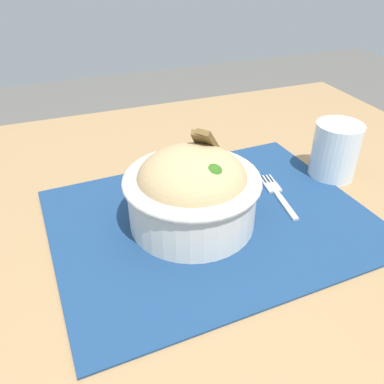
% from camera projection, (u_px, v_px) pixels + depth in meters
% --- Properties ---
extents(table, '(1.09, 0.88, 0.70)m').
position_uv_depth(table, '(196.00, 246.00, 0.63)').
color(table, '#99754C').
rests_on(table, ground_plane).
extents(placemat, '(0.46, 0.36, 0.00)m').
position_uv_depth(placemat, '(212.00, 219.00, 0.58)').
color(placemat, navy).
rests_on(placemat, table).
extents(bowl, '(0.19, 0.19, 0.13)m').
position_uv_depth(bowl, '(192.00, 190.00, 0.54)').
color(bowl, silver).
rests_on(bowl, placemat).
extents(fork, '(0.03, 0.12, 0.00)m').
position_uv_depth(fork, '(277.00, 194.00, 0.63)').
color(fork, '#B5B5B5').
rests_on(fork, placemat).
extents(drinking_glass, '(0.08, 0.08, 0.09)m').
position_uv_depth(drinking_glass, '(335.00, 154.00, 0.66)').
color(drinking_glass, silver).
rests_on(drinking_glass, table).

